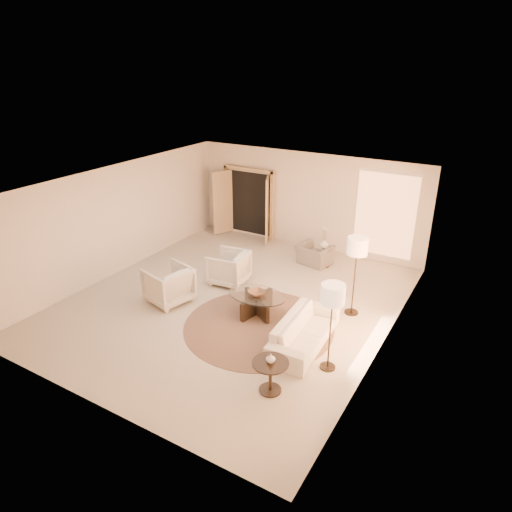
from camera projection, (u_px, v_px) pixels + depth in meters
The scene contains 18 objects.
room at pixel (231, 246), 10.06m from camera, with size 7.04×8.04×2.83m.
windows_right at pixel (388, 282), 8.57m from camera, with size 0.10×6.40×2.40m, color #F9A163, non-canonical shape.
window_back_corner at pixel (385, 216), 12.14m from camera, with size 1.70×0.10×2.40m, color #F9A163, non-canonical shape.
curtains_right at pixel (397, 267), 9.32m from camera, with size 0.06×5.20×2.60m, color tan, non-canonical shape.
french_doors at pixel (248, 204), 14.09m from camera, with size 1.95×0.66×2.16m.
area_rug at pixel (259, 326), 9.65m from camera, with size 3.17×3.17×0.01m, color #40291F.
sofa at pixel (304, 331), 8.94m from camera, with size 2.05×0.80×0.60m, color silver.
armchair_left at pixel (228, 266), 11.35m from camera, with size 0.88×0.83×0.91m, color silver.
armchair_right at pixel (168, 283), 10.47m from camera, with size 0.92×0.86×0.95m, color silver.
accent_chair at pixel (315, 251), 12.40m from camera, with size 0.86×0.56×0.75m, color gray.
coffee_table at pixel (257, 302), 10.01m from camera, with size 1.74×1.74×0.48m.
end_table at pixel (270, 371), 7.64m from camera, with size 0.62×0.62×0.59m.
side_table at pixel (323, 255), 12.31m from camera, with size 0.46×0.46×0.54m.
floor_lamp_near at pixel (357, 250), 9.54m from camera, with size 0.44×0.44×1.80m.
floor_lamp_far at pixel (333, 298), 7.80m from camera, with size 0.41×0.41×1.71m.
bowl at pixel (257, 293), 9.92m from camera, with size 0.36×0.36×0.09m, color brown.
end_vase at pixel (271, 358), 7.53m from camera, with size 0.16×0.16×0.17m, color silver.
side_vase at pixel (324, 244), 12.18m from camera, with size 0.22×0.22×0.23m, color silver.
Camera 1 is at (5.17, -7.75, 5.25)m, focal length 32.00 mm.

